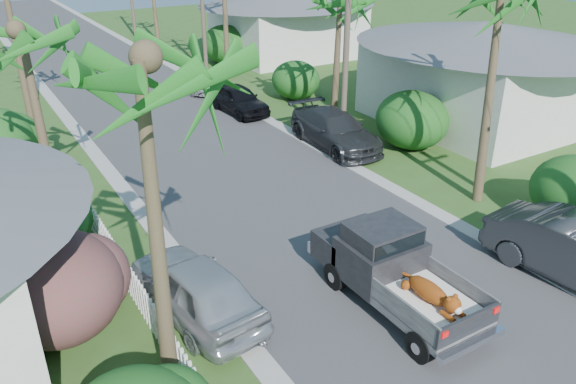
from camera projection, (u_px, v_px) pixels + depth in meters
ground at (483, 363)px, 12.64m from camera, size 120.00×120.00×0.00m
road at (137, 96)px, 31.88m from camera, size 8.00×100.00×0.02m
curb_left at (58, 108)px, 29.86m from camera, size 0.60×100.00×0.06m
curb_right at (207, 86)px, 33.88m from camera, size 0.60×100.00×0.06m
pickup_truck at (387, 265)px, 14.40m from camera, size 1.98×5.12×2.06m
parked_car_rm at (335, 130)px, 24.46m from camera, size 2.39×5.38×1.53m
parked_car_rf at (239, 100)px, 28.88m from camera, size 1.89×4.23×1.41m
parked_car_rd at (200, 80)px, 32.85m from camera, size 2.17×4.28×1.16m
parked_car_ln at (195, 288)px, 13.90m from camera, size 2.41×4.76×1.56m
palm_l_a at (136, 62)px, 9.04m from camera, size 4.40×4.40×8.20m
palm_l_b at (21, 31)px, 16.03m from camera, size 4.40×4.40×7.40m
shrub_l_b at (57, 287)px, 13.05m from camera, size 3.00×3.30×2.60m
shrub_l_c at (46, 223)px, 16.44m from camera, size 2.40×2.64×2.00m
shrub_r_b at (412, 120)px, 24.21m from camera, size 3.00×3.30×2.50m
shrub_r_c at (296, 80)px, 31.09m from camera, size 2.60×2.86×2.10m
shrub_r_d at (226, 44)px, 38.91m from camera, size 3.20×3.52×2.60m
picket_fence at (143, 302)px, 13.85m from camera, size 0.10×11.00×1.00m
house_right_near at (481, 77)px, 26.99m from camera, size 8.00×9.00×4.80m
house_right_far at (287, 26)px, 40.89m from camera, size 9.00×8.00×4.60m
utility_pole_b at (347, 38)px, 23.27m from camera, size 1.60×0.26×9.00m
utility_pole_c at (202, 0)px, 34.81m from camera, size 1.60×0.26×9.00m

